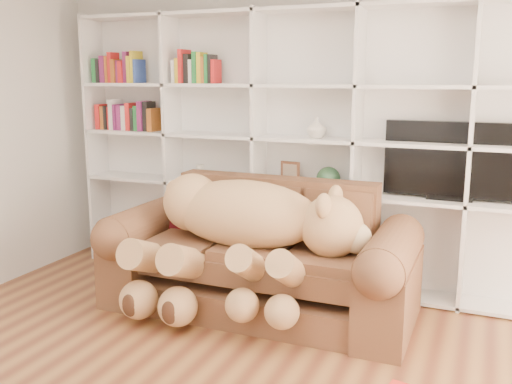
% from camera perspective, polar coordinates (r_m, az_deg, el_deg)
% --- Properties ---
extents(wall_back, '(5.00, 0.02, 2.70)m').
position_cam_1_polar(wall_back, '(5.10, 5.76, 6.06)').
color(wall_back, white).
rests_on(wall_back, floor).
extents(bookshelf, '(4.43, 0.35, 2.40)m').
position_cam_1_polar(bookshelf, '(5.05, 2.68, 5.55)').
color(bookshelf, white).
rests_on(bookshelf, floor).
extents(sofa, '(2.40, 1.03, 1.01)m').
position_cam_1_polar(sofa, '(4.55, 0.42, -7.07)').
color(sofa, brown).
rests_on(sofa, floor).
extents(teddy_bear, '(1.76, 0.97, 1.02)m').
position_cam_1_polar(teddy_bear, '(4.31, -1.55, -3.74)').
color(teddy_bear, tan).
rests_on(teddy_bear, sofa).
extents(throw_pillow, '(0.45, 0.29, 0.45)m').
position_cam_1_polar(throw_pillow, '(4.87, -5.97, -1.63)').
color(throw_pillow, '#5B0F11').
rests_on(throw_pillow, sofa).
extents(tv, '(1.05, 0.18, 0.62)m').
position_cam_1_polar(tv, '(4.77, 19.03, 2.92)').
color(tv, black).
rests_on(tv, bookshelf).
extents(picture_frame, '(0.18, 0.05, 0.22)m').
position_cam_1_polar(picture_frame, '(5.01, 3.44, 1.81)').
color(picture_frame, '#59321E').
rests_on(picture_frame, bookshelf).
extents(green_vase, '(0.21, 0.21, 0.21)m').
position_cam_1_polar(green_vase, '(4.91, 7.25, 1.32)').
color(green_vase, '#2D5836').
rests_on(green_vase, bookshelf).
extents(figurine_tall, '(0.09, 0.09, 0.15)m').
position_cam_1_polar(figurine_tall, '(5.37, -5.62, 1.94)').
color(figurine_tall, beige).
rests_on(figurine_tall, bookshelf).
extents(figurine_short, '(0.07, 0.07, 0.10)m').
position_cam_1_polar(figurine_short, '(5.29, -3.74, 1.55)').
color(figurine_short, beige).
rests_on(figurine_short, bookshelf).
extents(snow_globe, '(0.09, 0.09, 0.09)m').
position_cam_1_polar(snow_globe, '(5.16, -0.81, 1.33)').
color(snow_globe, silver).
rests_on(snow_globe, bookshelf).
extents(shelf_vase, '(0.21, 0.21, 0.17)m').
position_cam_1_polar(shelf_vase, '(4.88, 6.07, 6.41)').
color(shelf_vase, silver).
rests_on(shelf_vase, bookshelf).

